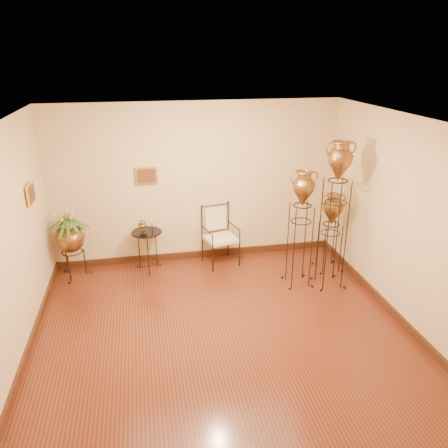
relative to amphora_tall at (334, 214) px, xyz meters
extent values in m
plane|color=maroon|center=(-1.94, -1.10, -1.21)|extent=(5.00, 5.00, 0.00)
cube|color=#3D1D0E|center=(-1.94, 1.38, -1.15)|extent=(5.00, 0.04, 0.12)
cube|color=#3D1D0E|center=(-4.42, -1.10, -1.15)|extent=(0.04, 5.00, 0.12)
cube|color=#3D1D0E|center=(0.54, -1.10, -1.15)|extent=(0.04, 5.00, 0.12)
cube|color=yellow|center=(-2.79, 1.36, 0.39)|extent=(0.36, 0.03, 0.29)
cube|color=yellow|center=(-4.40, 0.35, 0.49)|extent=(0.03, 0.36, 0.29)
cube|color=beige|center=(-1.58, 1.05, -0.73)|extent=(0.61, 0.58, 0.06)
cube|color=beige|center=(-1.58, 1.05, -0.43)|extent=(0.39, 0.12, 0.41)
cylinder|color=black|center=(-2.85, 1.05, -0.50)|extent=(0.49, 0.49, 0.02)
camera|label=1|loc=(-2.86, -5.83, 2.35)|focal=35.00mm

